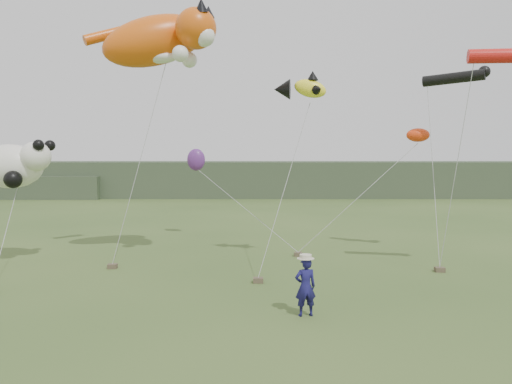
# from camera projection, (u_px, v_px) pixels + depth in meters

# --- Properties ---
(ground) EXTENTS (120.00, 120.00, 0.00)m
(ground) POSITION_uv_depth(u_px,v_px,m) (271.00, 311.00, 15.36)
(ground) COLOR #385123
(ground) RESTS_ON ground
(headland) EXTENTS (90.00, 13.00, 4.00)m
(headland) POSITION_uv_depth(u_px,v_px,m) (235.00, 179.00, 59.79)
(headland) COLOR #2D3D28
(headland) RESTS_ON ground
(festival_attendant) EXTENTS (0.72, 0.54, 1.77)m
(festival_attendant) POSITION_uv_depth(u_px,v_px,m) (305.00, 287.00, 14.86)
(festival_attendant) COLOR #171550
(festival_attendant) RESTS_ON ground
(sandbag_anchors) EXTENTS (17.15, 6.68, 0.19)m
(sandbag_anchors) POSITION_uv_depth(u_px,v_px,m) (228.00, 271.00, 20.28)
(sandbag_anchors) COLOR brown
(sandbag_anchors) RESTS_ON ground
(cat_kite) EXTENTS (6.15, 3.64, 3.30)m
(cat_kite) POSITION_uv_depth(u_px,v_px,m) (164.00, 39.00, 21.49)
(cat_kite) COLOR #DA550E
(cat_kite) RESTS_ON ground
(fish_kite) EXTENTS (2.37, 1.55, 1.27)m
(fish_kite) POSITION_uv_depth(u_px,v_px,m) (300.00, 88.00, 21.23)
(fish_kite) COLOR yellow
(fish_kite) RESTS_ON ground
(tube_kites) EXTENTS (3.32, 5.69, 1.03)m
(tube_kites) POSITION_uv_depth(u_px,v_px,m) (488.00, 65.00, 20.23)
(tube_kites) COLOR black
(tube_kites) RESTS_ON ground
(panda_kite) EXTENTS (3.40, 2.20, 2.11)m
(panda_kite) POSITION_uv_depth(u_px,v_px,m) (14.00, 165.00, 21.73)
(panda_kite) COLOR white
(panda_kite) RESTS_ON ground
(misc_kites) EXTENTS (12.46, 5.22, 2.21)m
(misc_kites) POSITION_uv_depth(u_px,v_px,m) (266.00, 152.00, 27.26)
(misc_kites) COLOR #EC3B10
(misc_kites) RESTS_ON ground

